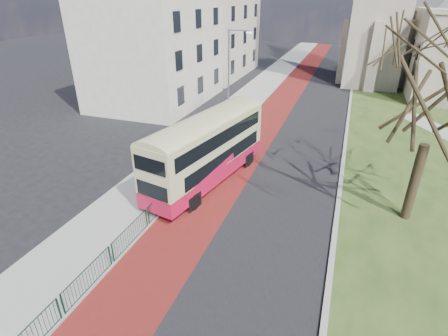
% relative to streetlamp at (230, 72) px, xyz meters
% --- Properties ---
extents(ground, '(160.00, 160.00, 0.00)m').
position_rel_streetlamp_xyz_m(ground, '(4.35, -18.00, -4.59)').
color(ground, black).
rests_on(ground, ground).
extents(road_carriageway, '(9.00, 120.00, 0.01)m').
position_rel_streetlamp_xyz_m(road_carriageway, '(5.85, 2.00, -4.59)').
color(road_carriageway, black).
rests_on(road_carriageway, ground).
extents(bus_lane, '(3.40, 120.00, 0.01)m').
position_rel_streetlamp_xyz_m(bus_lane, '(3.15, 2.00, -4.59)').
color(bus_lane, '#591414').
rests_on(bus_lane, ground).
extents(pavement_west, '(4.00, 120.00, 0.12)m').
position_rel_streetlamp_xyz_m(pavement_west, '(-0.65, 2.00, -4.53)').
color(pavement_west, gray).
rests_on(pavement_west, ground).
extents(kerb_west, '(0.25, 120.00, 0.13)m').
position_rel_streetlamp_xyz_m(kerb_west, '(1.35, 2.00, -4.53)').
color(kerb_west, '#999993').
rests_on(kerb_west, ground).
extents(kerb_east, '(0.25, 80.00, 0.13)m').
position_rel_streetlamp_xyz_m(kerb_east, '(10.45, 4.00, -4.53)').
color(kerb_east, '#999993').
rests_on(kerb_east, ground).
extents(pedestrian_railing, '(0.07, 24.00, 1.12)m').
position_rel_streetlamp_xyz_m(pedestrian_railing, '(1.40, -14.00, -4.04)').
color(pedestrian_railing, '#0B3420').
rests_on(pedestrian_railing, ground).
extents(street_block_near, '(10.30, 14.30, 13.00)m').
position_rel_streetlamp_xyz_m(street_block_near, '(-9.65, 4.00, 1.92)').
color(street_block_near, beige).
rests_on(street_block_near, ground).
extents(street_block_far, '(10.30, 16.30, 11.50)m').
position_rel_streetlamp_xyz_m(street_block_far, '(-9.65, 20.00, 1.17)').
color(street_block_far, beige).
rests_on(street_block_far, ground).
extents(streetlamp, '(2.13, 0.18, 8.00)m').
position_rel_streetlamp_xyz_m(streetlamp, '(0.00, 0.00, 0.00)').
color(streetlamp, gray).
rests_on(streetlamp, pavement_west).
extents(bus, '(4.30, 10.34, 4.22)m').
position_rel_streetlamp_xyz_m(bus, '(2.49, -11.61, -2.19)').
color(bus, '#B21036').
rests_on(bus, ground).
extents(winter_tree_near, '(9.18, 9.18, 10.75)m').
position_rel_streetlamp_xyz_m(winter_tree_near, '(13.88, -11.77, 2.89)').
color(winter_tree_near, '#322919').
rests_on(winter_tree_near, grass_green).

